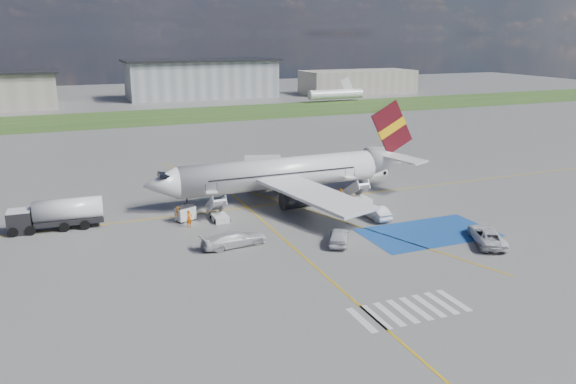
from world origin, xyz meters
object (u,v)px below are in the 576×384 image
Objects in this scene: belt_loader at (373,173)px; car_silver_b at (375,212)px; gpu_cart at (185,214)px; van_white_b at (234,237)px; fuel_tanker at (57,217)px; car_silver_a at (339,236)px; van_white_a at (487,233)px; airliner at (290,172)px.

car_silver_b is at bearing -125.43° from belt_loader.
gpu_cart is 0.47× the size of van_white_b.
fuel_tanker is 44.94m from belt_loader.
belt_loader is 29.71m from car_silver_a.
van_white_b is (2.82, -9.71, 0.22)m from gpu_cart.
belt_loader is 34.51m from van_white_b.
van_white_a is (40.38, -21.03, -0.35)m from fuel_tanker.
belt_loader is 1.05× the size of car_silver_b.
car_silver_a is 10.51m from van_white_b.
car_silver_a is at bearing -27.60° from fuel_tanker.
airliner is 3.75× the size of fuel_tanker.
car_silver_b is at bearing -33.15° from van_white_a.
airliner is 25.89m from van_white_a.
van_white_b is (-11.80, -13.88, -2.39)m from airliner.
van_white_b is (-9.95, 3.38, 0.19)m from car_silver_a.
gpu_cart is (13.46, -2.53, -0.60)m from fuel_tanker.
gpu_cart is at bearing -8.24° from van_white_a.
gpu_cart is 32.51m from belt_loader.
car_silver_a is 0.87× the size of van_white_a.
fuel_tanker is 45.53m from van_white_a.
fuel_tanker reaches higher than car_silver_b.
gpu_cart is at bearing -16.26° from car_silver_a.
belt_loader is (16.12, 6.40, -3.02)m from airliner.
gpu_cart is at bearing -7.47° from fuel_tanker.
fuel_tanker reaches higher than gpu_cart.
airliner is 6.68× the size of van_white_a.
van_white_a is at bearing -116.57° from van_white_b.
gpu_cart is at bearing -166.65° from belt_loader.
van_white_b is at bearing 10.68° from car_silver_a.
fuel_tanker is at bearing -16.68° from car_silver_b.
airliner reaches higher than van_white_b.
car_silver_a is at bearing 36.15° from car_silver_b.
belt_loader is 0.99× the size of van_white_b.
car_silver_a is at bearing -96.10° from airliner.
fuel_tanker is at bearing -1.26° from van_white_a.
airliner is 17.55m from car_silver_a.
gpu_cart is 10.12m from van_white_b.
car_silver_a is at bearing -67.26° from gpu_cart.
car_silver_b is at bearing -13.29° from fuel_tanker.
car_silver_b reaches higher than belt_loader.
fuel_tanker is 30.54m from car_silver_a.
van_white_a reaches higher than gpu_cart.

